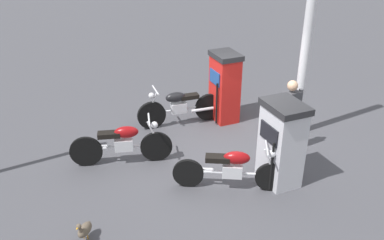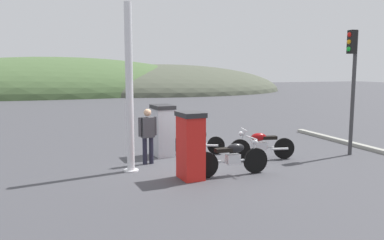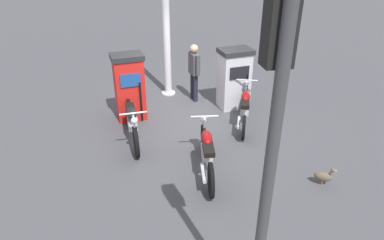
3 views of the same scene
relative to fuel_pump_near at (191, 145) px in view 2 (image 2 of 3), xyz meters
name	(u,v)px [view 2 (image 2 of 3)]	position (x,y,z in m)	size (l,w,h in m)	color
ground_plane	(193,164)	(0.53, 1.38, -0.86)	(120.00, 120.00, 0.00)	#424247
fuel_pump_near	(191,145)	(0.00, 0.00, 0.00)	(0.63, 0.82, 1.69)	red
fuel_pump_far	(163,130)	(0.00, 2.75, -0.04)	(0.68, 0.88, 1.62)	silver
motorcycle_near_pump	(232,158)	(1.11, -0.07, -0.40)	(2.09, 0.56, 0.98)	black
motorcycle_far_pump	(192,140)	(0.95, 2.70, -0.41)	(1.95, 0.98, 0.93)	black
motorcycle_extra	(261,144)	(2.68, 1.23, -0.39)	(2.03, 0.67, 0.96)	black
attendant_person	(148,133)	(-0.69, 1.83, 0.06)	(0.58, 0.26, 1.61)	#1E1E2D
wandering_duck	(257,140)	(3.63, 3.24, -0.66)	(0.32, 0.38, 0.41)	brown
roadside_traffic_light	(352,71)	(5.66, 0.92, 1.82)	(0.38, 0.25, 3.94)	#38383A
canopy_support_pole	(129,92)	(-1.30, 1.20, 1.29)	(0.40, 0.40, 4.45)	silver
road_edge_kerb	(367,148)	(6.88, 1.38, -0.80)	(0.26, 7.89, 0.12)	#9E9E93
distant_hill_main	(160,91)	(8.98, 39.12, -0.86)	(31.36, 25.03, 6.70)	#4C5142
distant_hill_secondary	(53,93)	(-3.90, 37.20, -0.86)	(38.98, 19.88, 8.20)	#476038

